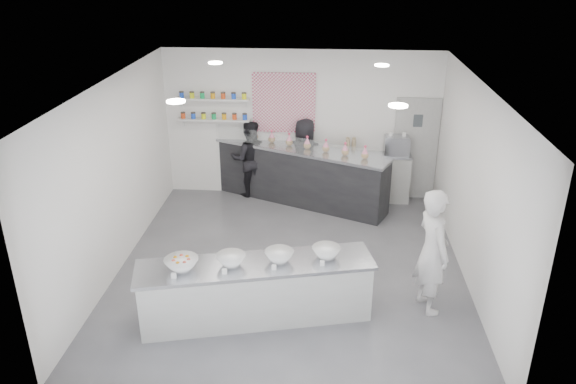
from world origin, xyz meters
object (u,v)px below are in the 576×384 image
object	(u,v)px
espresso_machine	(397,146)
woman_prep	(432,251)
staff_left	(250,159)
staff_right	(304,159)
espresso_ledge	(376,177)
prep_counter	(256,291)
back_bar	(298,175)

from	to	relation	value
espresso_machine	woman_prep	bearing A→B (deg)	-88.00
espresso_machine	staff_left	xyz separation A→B (m)	(-2.95, 0.07, -0.38)
espresso_machine	staff_right	world-z (taller)	staff_right
espresso_ledge	espresso_machine	world-z (taller)	espresso_machine
prep_counter	staff_left	bearing A→B (deg)	85.56
prep_counter	staff_right	distance (m)	4.29
espresso_machine	espresso_ledge	bearing A→B (deg)	180.00
back_bar	prep_counter	bearing A→B (deg)	-70.66
espresso_ledge	staff_left	xyz separation A→B (m)	(-2.60, 0.07, 0.30)
prep_counter	espresso_ledge	size ratio (longest dim) A/B	2.42
back_bar	staff_right	world-z (taller)	staff_right
staff_right	staff_left	bearing A→B (deg)	11.70
back_bar	woman_prep	distance (m)	4.14
staff_right	espresso_machine	bearing A→B (deg)	-170.50
espresso_ledge	woman_prep	world-z (taller)	woman_prep
staff_left	espresso_ledge	bearing A→B (deg)	170.18
woman_prep	espresso_machine	bearing A→B (deg)	-16.83
back_bar	staff_left	bearing A→B (deg)	-169.72
prep_counter	back_bar	distance (m)	4.01
back_bar	staff_right	distance (m)	0.37
espresso_ledge	woman_prep	distance (m)	3.80
espresso_ledge	woman_prep	xyz separation A→B (m)	(0.48, -3.74, 0.43)
staff_right	back_bar	bearing A→B (deg)	76.57
staff_left	staff_right	distance (m)	1.13
espresso_machine	back_bar	bearing A→B (deg)	-174.70
woman_prep	staff_left	bearing A→B (deg)	20.09
prep_counter	back_bar	xyz separation A→B (m)	(0.34, 3.99, 0.14)
prep_counter	back_bar	size ratio (longest dim) A/B	0.86
prep_counter	woman_prep	distance (m)	2.50
prep_counter	staff_left	xyz separation A→B (m)	(-0.67, 4.24, 0.36)
back_bar	espresso_ledge	world-z (taller)	back_bar
back_bar	staff_right	bearing A→B (deg)	89.08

